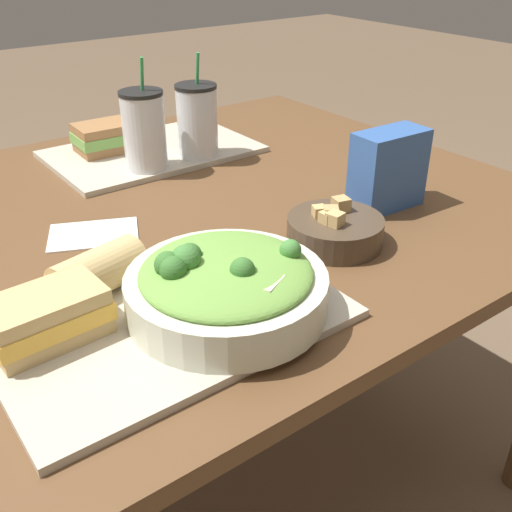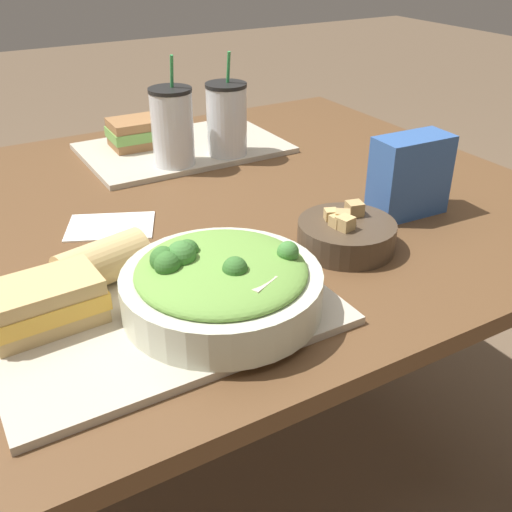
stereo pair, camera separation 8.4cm
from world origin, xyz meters
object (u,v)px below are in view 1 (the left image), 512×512
at_px(soup_bowl, 335,229).
at_px(baguette_near, 100,271).
at_px(sandwich_near, 47,317).
at_px(drink_cup_red, 197,123).
at_px(napkin_folded, 94,234).
at_px(sandwich_far, 109,137).
at_px(drink_cup_dark, 144,133).
at_px(salad_bowl, 226,285).
at_px(chip_bag, 388,170).

height_order(soup_bowl, baguette_near, baguette_near).
distance_m(sandwich_near, drink_cup_red, 0.69).
bearing_deg(napkin_folded, sandwich_near, -122.98).
bearing_deg(sandwich_far, drink_cup_dark, -82.41).
xyz_separation_m(sandwich_far, napkin_folded, (-0.20, -0.36, -0.04)).
bearing_deg(drink_cup_red, salad_bowl, -118.54).
bearing_deg(sandwich_near, baguette_near, 29.83).
distance_m(salad_bowl, drink_cup_dark, 0.57).
distance_m(baguette_near, drink_cup_red, 0.58).
bearing_deg(drink_cup_dark, chip_bag, -56.53).
bearing_deg(sandwich_near, drink_cup_dark, 47.29).
xyz_separation_m(sandwich_far, drink_cup_dark, (0.01, -0.15, 0.04)).
bearing_deg(chip_bag, drink_cup_red, 112.21).
xyz_separation_m(salad_bowl, sandwich_far, (0.15, 0.70, -0.01)).
xyz_separation_m(salad_bowl, drink_cup_dark, (0.17, 0.55, 0.04)).
height_order(salad_bowl, drink_cup_red, drink_cup_red).
distance_m(chip_bag, napkin_folded, 0.54).
height_order(chip_bag, napkin_folded, chip_bag).
height_order(sandwich_far, drink_cup_red, drink_cup_red).
bearing_deg(drink_cup_red, chip_bag, -70.48).
distance_m(baguette_near, napkin_folded, 0.21).
relative_size(baguette_near, chip_bag, 0.97).
height_order(drink_cup_dark, chip_bag, drink_cup_dark).
bearing_deg(napkin_folded, drink_cup_red, 30.96).
bearing_deg(drink_cup_red, sandwich_near, -137.76).
distance_m(soup_bowl, sandwich_far, 0.64).
bearing_deg(soup_bowl, napkin_folded, 139.12).
bearing_deg(sandwich_far, baguette_near, -113.91).
xyz_separation_m(drink_cup_dark, chip_bag, (0.28, -0.42, -0.02)).
height_order(salad_bowl, baguette_near, salad_bowl).
bearing_deg(baguette_near, napkin_folded, -32.60).
bearing_deg(drink_cup_red, soup_bowl, -93.70).
height_order(drink_cup_red, chip_bag, drink_cup_red).
distance_m(soup_bowl, drink_cup_red, 0.48).
relative_size(salad_bowl, soup_bowl, 1.69).
bearing_deg(baguette_near, sandwich_far, -39.00).
relative_size(salad_bowl, sandwich_near, 1.78).
distance_m(drink_cup_dark, napkin_folded, 0.31).
xyz_separation_m(drink_cup_dark, napkin_folded, (-0.21, -0.21, -0.09)).
bearing_deg(drink_cup_dark, napkin_folded, -136.06).
bearing_deg(sandwich_far, salad_bowl, -100.35).
distance_m(soup_bowl, baguette_near, 0.39).
bearing_deg(salad_bowl, chip_bag, 15.39).
bearing_deg(chip_bag, napkin_folded, 158.96).
relative_size(salad_bowl, sandwich_far, 1.75).
height_order(salad_bowl, sandwich_near, salad_bowl).
height_order(sandwich_near, napkin_folded, sandwich_near).
relative_size(baguette_near, drink_cup_red, 0.64).
bearing_deg(salad_bowl, soup_bowl, 14.62).
bearing_deg(napkin_folded, drink_cup_dark, 43.94).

